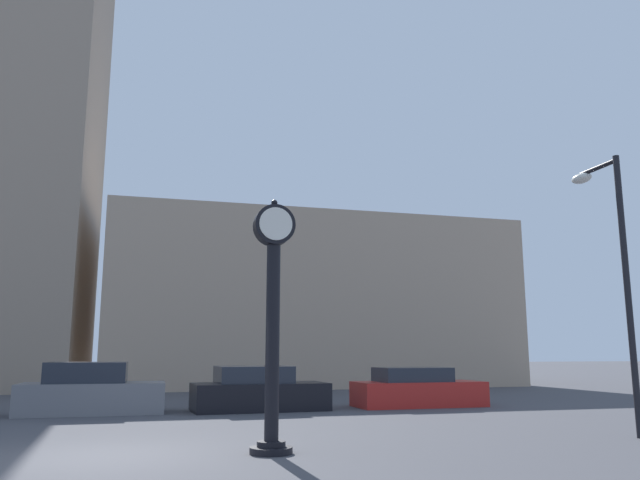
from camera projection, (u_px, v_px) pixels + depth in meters
ground_plane at (99, 457)px, 10.73m from camera, size 200.00×200.00×0.00m
building_tall_tower at (4, 58)px, 34.71m from camera, size 10.31×12.00×35.86m
building_storefront_row at (304, 305)px, 36.76m from camera, size 21.88×12.00×9.03m
street_clock at (273, 312)px, 11.51m from camera, size 0.77×0.77×4.65m
car_grey at (91, 392)px, 18.40m from camera, size 4.11×1.87×1.50m
car_black at (258, 392)px, 19.45m from camera, size 4.24×2.11×1.36m
car_red at (417, 390)px, 20.88m from camera, size 4.35×1.82×1.28m
street_lamp_right at (612, 247)px, 14.18m from camera, size 0.36×1.57×6.19m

